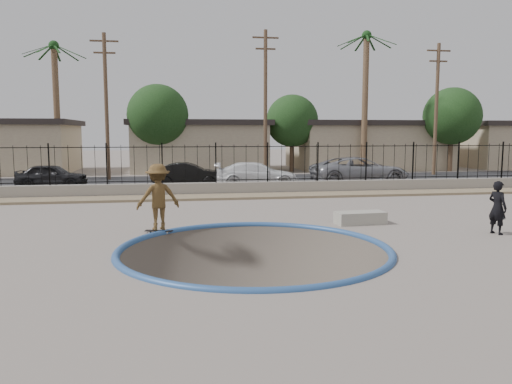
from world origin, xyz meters
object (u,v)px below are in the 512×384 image
Objects in this scene: car_a at (52,175)px; car_b at (189,174)px; skater at (158,200)px; car_d at (360,170)px; videographer at (497,208)px; car_c at (257,174)px; concrete_ledge at (360,218)px; skateboard at (159,231)px.

car_b is (7.31, -0.78, 0.02)m from car_a.
skater is at bearing 179.44° from car_b.
car_d is (9.70, -0.45, 0.13)m from car_b.
videographer is 14.46m from car_c.
car_b reaches higher than concrete_ledge.
car_d reaches higher than car_b.
car_a is 17.05m from car_d.
car_d is (6.04, 0.37, 0.11)m from car_c.
skater is 0.43× the size of car_c.
skateboard is at bearing -176.46° from concrete_ledge.
car_a is at bearing 27.98° from videographer.
car_b is at bearing -108.71° from skater.
skateboard is 0.22× the size of car_b.
car_c reaches higher than skateboard.
car_c is at bearing 81.70° from skateboard.
videographer is at bearing 156.58° from skater.
videographer is at bearing 173.91° from car_d.
concrete_ledge is 18.03m from car_a.
skater reaches higher than car_d.
car_d is at bearing 62.37° from skateboard.
car_b reaches higher than car_a.
skater reaches higher than skateboard.
car_c reaches higher than car_a.
car_b is at bearing 86.03° from car_d.
car_d is at bearing -87.42° from car_b.
skateboard is 12.81m from car_c.
car_c is (4.94, 11.80, 0.64)m from skateboard.
videographer is 0.40× the size of car_b.
skateboard is 6.47m from concrete_ledge.
concrete_ledge reaches higher than skateboard.
car_d is at bearing -80.66° from car_c.
concrete_ledge is at bearing 170.64° from skater.
videographer is 0.98× the size of concrete_ledge.
car_d reaches higher than skateboard.
car_c is at bearing -125.63° from skater.
skateboard is 16.41m from car_d.
skater is 1.23× the size of concrete_ledge.
skater is at bearing 61.34° from videographer.
car_b is at bearing 98.62° from skateboard.
car_b is (1.28, 12.62, 0.62)m from skateboard.
car_d is (10.98, 12.17, 0.75)m from skateboard.
car_a is 0.94× the size of car_b.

